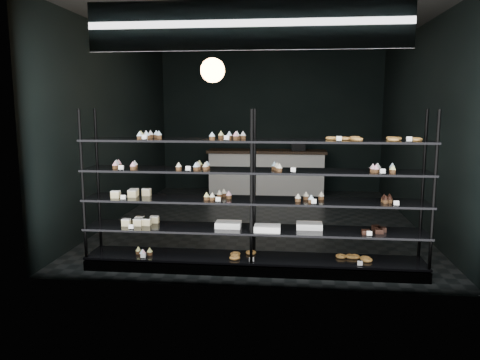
{
  "coord_description": "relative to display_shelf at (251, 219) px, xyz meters",
  "views": [
    {
      "loc": [
        0.46,
        -7.8,
        1.94
      ],
      "look_at": [
        -0.18,
        -1.9,
        1.0
      ],
      "focal_mm": 35.0,
      "sensor_mm": 36.0,
      "label": 1
    }
  ],
  "objects": [
    {
      "name": "display_shelf",
      "position": [
        0.0,
        0.0,
        0.0
      ],
      "size": [
        4.0,
        0.5,
        1.91
      ],
      "color": "black",
      "rests_on": "room"
    },
    {
      "name": "room",
      "position": [
        -0.01,
        2.45,
        0.97
      ],
      "size": [
        5.01,
        6.01,
        3.2
      ],
      "color": "black",
      "rests_on": "ground"
    },
    {
      "name": "pendant_lamp",
      "position": [
        -0.68,
        1.45,
        1.82
      ],
      "size": [
        0.35,
        0.35,
        0.91
      ],
      "color": "black",
      "rests_on": "room"
    },
    {
      "name": "service_counter",
      "position": [
        -0.06,
        4.95,
        -0.13
      ],
      "size": [
        2.6,
        0.65,
        1.23
      ],
      "color": "beige",
      "rests_on": "room"
    },
    {
      "name": "signage",
      "position": [
        -0.01,
        -0.48,
        2.12
      ],
      "size": [
        3.3,
        0.05,
        0.5
      ],
      "color": "#0E1B46",
      "rests_on": "room"
    }
  ]
}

